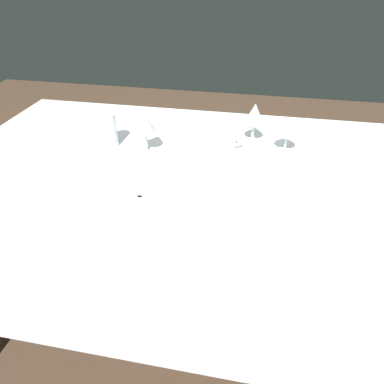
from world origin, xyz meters
The scene contains 12 objects.
ground_plane centered at (0.00, 0.00, 0.00)m, with size 6.00×6.00×0.00m, color #4C3828.
dining_table centered at (0.00, 0.00, 0.66)m, with size 1.80×1.11×0.74m.
dinner_plate centered at (0.00, -0.26, 0.75)m, with size 0.24×0.24×0.02m, color white.
fork_outer centered at (-0.16, -0.24, 0.74)m, with size 0.02×0.22×0.00m.
spoon_soup centered at (0.15, -0.23, 0.74)m, with size 0.03×0.21×0.01m.
spoon_dessert centered at (0.18, -0.23, 0.74)m, with size 0.03×0.20×0.01m.
saucer_left centered at (0.06, 0.17, 0.74)m, with size 0.14×0.14×0.01m, color white.
coffee_cup_left centered at (0.06, 0.17, 0.78)m, with size 0.10×0.08×0.07m.
wine_glass_centre centered at (0.15, 0.27, 0.85)m, with size 0.08×0.08×0.15m.
wine_glass_left centered at (-0.22, 0.11, 0.85)m, with size 0.07×0.07×0.15m.
wine_glass_right centered at (0.28, 0.21, 0.83)m, with size 0.08×0.08×0.13m.
drink_tumbler centered at (-0.37, 0.13, 0.79)m, with size 0.06×0.06×0.13m.
Camera 1 is at (0.16, -1.00, 1.36)m, focal length 33.26 mm.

